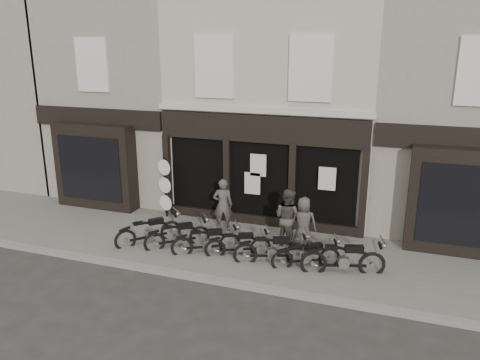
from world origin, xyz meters
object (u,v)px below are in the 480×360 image
(man_left, at_px, (223,205))
(man_centre, at_px, (288,218))
(motorcycle_4, at_px, (273,252))
(motorcycle_5, at_px, (307,257))
(man_right, at_px, (303,223))
(advert_sign_post, at_px, (165,190))
(motorcycle_1, at_px, (178,237))
(motorcycle_6, at_px, (344,262))
(motorcycle_2, at_px, (207,243))
(motorcycle_3, at_px, (239,246))
(motorcycle_0, at_px, (149,233))

(man_left, xyz_separation_m, man_centre, (2.31, -0.48, 0.02))
(motorcycle_4, xyz_separation_m, motorcycle_5, (0.98, 0.07, -0.04))
(motorcycle_5, relative_size, man_right, 1.13)
(motorcycle_4, distance_m, advert_sign_post, 5.18)
(motorcycle_1, xyz_separation_m, motorcycle_6, (5.05, -0.10, 0.04))
(man_left, distance_m, man_right, 2.86)
(motorcycle_2, distance_m, motorcycle_3, 0.97)
(motorcycle_2, height_order, motorcycle_6, motorcycle_6)
(motorcycle_6, height_order, advert_sign_post, advert_sign_post)
(man_centre, height_order, man_right, man_centre)
(motorcycle_1, xyz_separation_m, motorcycle_4, (3.04, -0.11, 0.02))
(motorcycle_0, bearing_deg, man_centre, -32.69)
(man_centre, xyz_separation_m, advert_sign_post, (-4.72, 1.01, 0.10))
(motorcycle_3, bearing_deg, motorcycle_0, 155.35)
(motorcycle_3, distance_m, man_left, 2.05)
(motorcycle_0, relative_size, motorcycle_4, 0.85)
(man_right, bearing_deg, man_centre, -10.99)
(motorcycle_5, bearing_deg, advert_sign_post, 131.17)
(motorcycle_5, bearing_deg, motorcycle_2, 154.43)
(motorcycle_3, bearing_deg, man_left, 98.85)
(motorcycle_4, bearing_deg, man_right, 43.14)
(motorcycle_0, relative_size, motorcycle_2, 0.95)
(motorcycle_2, height_order, motorcycle_4, motorcycle_4)
(motorcycle_0, distance_m, motorcycle_4, 4.03)
(motorcycle_2, relative_size, motorcycle_6, 0.84)
(motorcycle_0, height_order, man_left, man_left)
(motorcycle_1, xyz_separation_m, motorcycle_5, (4.02, -0.04, -0.02))
(motorcycle_2, relative_size, man_centre, 1.04)
(motorcycle_6, distance_m, man_right, 1.91)
(motorcycle_3, xyz_separation_m, advert_sign_post, (-3.53, 2.13, 0.75))
(motorcycle_4, xyz_separation_m, man_left, (-2.20, 1.74, 0.59))
(motorcycle_6, distance_m, advert_sign_post, 7.01)
(motorcycle_6, relative_size, man_right, 1.39)
(motorcycle_2, bearing_deg, motorcycle_3, -20.65)
(motorcycle_0, bearing_deg, motorcycle_2, -51.32)
(motorcycle_1, distance_m, motorcycle_2, 1.03)
(motorcycle_2, bearing_deg, man_left, 64.85)
(motorcycle_1, distance_m, man_right, 3.86)
(motorcycle_3, bearing_deg, motorcycle_1, 154.87)
(motorcycle_0, distance_m, motorcycle_3, 2.95)
(motorcycle_5, bearing_deg, motorcycle_1, 152.16)
(motorcycle_3, xyz_separation_m, man_left, (-1.12, 1.60, 0.63))
(motorcycle_2, distance_m, man_right, 2.97)
(motorcycle_4, bearing_deg, motorcycle_2, 160.20)
(motorcycle_4, xyz_separation_m, advert_sign_post, (-4.60, 2.27, 0.71))
(motorcycle_0, height_order, motorcycle_4, motorcycle_4)
(motorcycle_0, height_order, motorcycle_5, motorcycle_0)
(man_centre, bearing_deg, advert_sign_post, 12.79)
(motorcycle_1, bearing_deg, motorcycle_6, -42.07)
(motorcycle_2, height_order, man_left, man_left)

